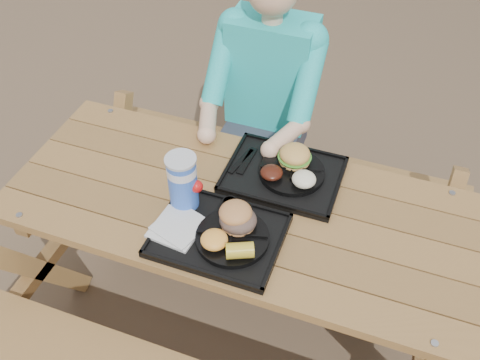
% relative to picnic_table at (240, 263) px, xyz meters
% --- Properties ---
extents(ground, '(60.00, 60.00, 0.00)m').
position_rel_picnic_table_xyz_m(ground, '(0.00, 0.00, -0.38)').
color(ground, '#999999').
rests_on(ground, ground).
extents(picnic_table, '(1.80, 1.49, 0.75)m').
position_rel_picnic_table_xyz_m(picnic_table, '(0.00, 0.00, 0.00)').
color(picnic_table, '#999999').
rests_on(picnic_table, ground).
extents(tray_near, '(0.45, 0.35, 0.02)m').
position_rel_picnic_table_xyz_m(tray_near, '(-0.02, -0.18, 0.39)').
color(tray_near, black).
rests_on(tray_near, picnic_table).
extents(tray_far, '(0.45, 0.35, 0.02)m').
position_rel_picnic_table_xyz_m(tray_far, '(0.11, 0.20, 0.39)').
color(tray_far, black).
rests_on(tray_far, picnic_table).
extents(plate_near, '(0.26, 0.26, 0.02)m').
position_rel_picnic_table_xyz_m(plate_near, '(0.04, -0.18, 0.41)').
color(plate_near, black).
rests_on(plate_near, tray_near).
extents(plate_far, '(0.26, 0.26, 0.02)m').
position_rel_picnic_table_xyz_m(plate_far, '(0.14, 0.21, 0.41)').
color(plate_far, black).
rests_on(plate_far, tray_far).
extents(napkin_stack, '(0.18, 0.18, 0.02)m').
position_rel_picnic_table_xyz_m(napkin_stack, '(-0.16, -0.21, 0.40)').
color(napkin_stack, silver).
rests_on(napkin_stack, tray_near).
extents(soda_cup, '(0.11, 0.11, 0.22)m').
position_rel_picnic_table_xyz_m(soda_cup, '(-0.19, -0.08, 0.50)').
color(soda_cup, blue).
rests_on(soda_cup, tray_near).
extents(condiment_bbq, '(0.06, 0.06, 0.03)m').
position_rel_picnic_table_xyz_m(condiment_bbq, '(-0.02, -0.04, 0.41)').
color(condiment_bbq, black).
rests_on(condiment_bbq, tray_near).
extents(condiment_mustard, '(0.05, 0.05, 0.03)m').
position_rel_picnic_table_xyz_m(condiment_mustard, '(0.04, -0.05, 0.41)').
color(condiment_mustard, yellow).
rests_on(condiment_mustard, tray_near).
extents(sandwich, '(0.13, 0.13, 0.13)m').
position_rel_picnic_table_xyz_m(sandwich, '(0.04, -0.13, 0.48)').
color(sandwich, '#C47E45').
rests_on(sandwich, plate_near).
extents(mac_cheese, '(0.10, 0.10, 0.05)m').
position_rel_picnic_table_xyz_m(mac_cheese, '(-0.01, -0.24, 0.44)').
color(mac_cheese, '#FFB343').
rests_on(mac_cheese, plate_near).
extents(corn_cob, '(0.12, 0.12, 0.06)m').
position_rel_picnic_table_xyz_m(corn_cob, '(0.09, -0.25, 0.44)').
color(corn_cob, gold).
rests_on(corn_cob, plate_near).
extents(cutlery_far, '(0.04, 0.16, 0.01)m').
position_rel_picnic_table_xyz_m(cutlery_far, '(-0.05, 0.21, 0.40)').
color(cutlery_far, black).
rests_on(cutlery_far, tray_far).
extents(burger, '(0.13, 0.13, 0.11)m').
position_rel_picnic_table_xyz_m(burger, '(0.14, 0.26, 0.47)').
color(burger, gold).
rests_on(burger, plate_far).
extents(baked_beans, '(0.09, 0.09, 0.04)m').
position_rel_picnic_table_xyz_m(baked_beans, '(0.08, 0.15, 0.43)').
color(baked_beans, '#43170D').
rests_on(baked_beans, plate_far).
extents(potato_salad, '(0.09, 0.09, 0.05)m').
position_rel_picnic_table_xyz_m(potato_salad, '(0.20, 0.15, 0.44)').
color(potato_salad, white).
rests_on(potato_salad, plate_far).
extents(diner, '(0.48, 0.84, 1.28)m').
position_rel_picnic_table_xyz_m(diner, '(-0.11, 0.70, 0.27)').
color(diner, teal).
rests_on(diner, ground).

